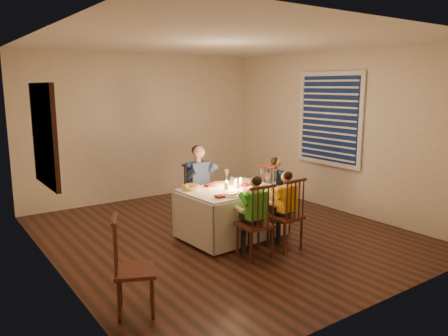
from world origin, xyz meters
TOP-DOWN VIEW (x-y plane):
  - ground at (0.00, 0.00)m, footprint 5.00×5.00m
  - wall_left at (-2.25, 0.00)m, footprint 0.02×5.00m
  - wall_right at (2.25, 0.00)m, footprint 0.02×5.00m
  - wall_back at (0.00, 2.50)m, footprint 4.50×0.02m
  - ceiling at (0.00, 0.00)m, footprint 5.00×5.00m
  - dining_table at (0.01, -0.18)m, footprint 1.35×1.01m
  - chair_adult at (-0.06, 0.52)m, footprint 0.41×0.40m
  - chair_near_left at (-0.19, -0.93)m, footprint 0.41×0.39m
  - chair_near_right at (0.33, -0.91)m, footprint 0.39×0.37m
  - chair_end at (0.88, -0.11)m, footprint 0.38×0.39m
  - chair_extra at (-1.90, -1.33)m, footprint 0.48×0.49m
  - adult at (-0.06, 0.52)m, footprint 0.46×0.43m
  - child_green at (-0.19, -0.93)m, footprint 0.34×0.32m
  - child_yellow at (0.33, -0.91)m, footprint 0.32×0.30m
  - child_teal at (0.88, -0.11)m, footprint 0.31×0.34m
  - setting_adult at (0.01, 0.10)m, footprint 0.27×0.27m
  - setting_green at (-0.20, -0.47)m, footprint 0.27×0.27m
  - setting_yellow at (0.29, -0.45)m, footprint 0.27×0.27m
  - setting_teal at (0.47, -0.14)m, footprint 0.27×0.27m
  - candle_left at (-0.08, -0.19)m, footprint 0.06×0.06m
  - candle_right at (0.09, -0.18)m, footprint 0.06×0.06m
  - squash at (-0.56, 0.06)m, footprint 0.09×0.09m
  - orange_fruit at (0.23, -0.13)m, footprint 0.08×0.08m
  - serving_bowl at (-0.45, 0.09)m, footprint 0.24×0.24m
  - wall_mirror at (-2.22, 0.30)m, footprint 0.06×0.95m
  - window_blinds at (2.21, 0.10)m, footprint 0.07×1.34m

SIDE VIEW (x-z plane):
  - ground at x=0.00m, z-range 0.00..0.00m
  - chair_adult at x=-0.06m, z-range -0.46..0.46m
  - chair_near_left at x=-0.19m, z-range -0.46..0.46m
  - chair_near_right at x=0.33m, z-range -0.46..0.46m
  - chair_end at x=0.88m, z-range -0.46..0.46m
  - chair_extra at x=-1.90m, z-range -0.46..0.46m
  - adult at x=-0.06m, z-range -0.60..0.60m
  - child_green at x=-0.19m, z-range -0.50..0.50m
  - child_yellow at x=0.33m, z-range -0.50..0.50m
  - child_teal at x=0.88m, z-range -0.51..0.51m
  - dining_table at x=0.01m, z-range 0.16..0.80m
  - setting_adult at x=0.01m, z-range 0.68..0.69m
  - setting_green at x=-0.20m, z-range 0.68..0.69m
  - setting_yellow at x=0.29m, z-range 0.68..0.69m
  - setting_teal at x=0.47m, z-range 0.68..0.69m
  - serving_bowl at x=-0.45m, z-range 0.68..0.73m
  - orange_fruit at x=0.23m, z-range 0.68..0.76m
  - squash at x=-0.56m, z-range 0.68..0.77m
  - candle_left at x=-0.08m, z-range 0.68..0.78m
  - candle_right at x=0.09m, z-range 0.68..0.78m
  - wall_left at x=-2.25m, z-range 0.00..2.60m
  - wall_right at x=2.25m, z-range 0.00..2.60m
  - wall_back at x=0.00m, z-range 0.00..2.60m
  - wall_mirror at x=-2.22m, z-range 0.92..2.08m
  - window_blinds at x=2.21m, z-range 0.73..2.27m
  - ceiling at x=0.00m, z-range 2.60..2.60m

